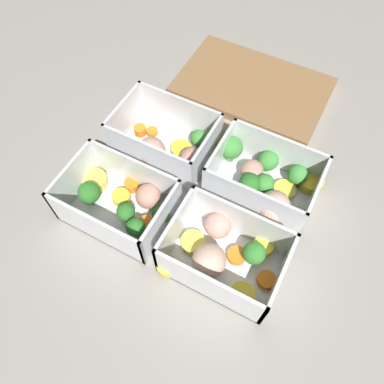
# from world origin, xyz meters

# --- Properties ---
(ground_plane) EXTENTS (4.00, 4.00, 0.00)m
(ground_plane) POSITION_xyz_m (0.00, 0.00, 0.00)
(ground_plane) COLOR gray
(container_near_left) EXTENTS (0.17, 0.12, 0.07)m
(container_near_left) POSITION_xyz_m (-0.09, -0.07, 0.03)
(container_near_left) COLOR white
(container_near_left) RESTS_ON ground_plane
(container_near_right) EXTENTS (0.17, 0.14, 0.07)m
(container_near_right) POSITION_xyz_m (0.09, -0.07, 0.03)
(container_near_right) COLOR white
(container_near_right) RESTS_ON ground_plane
(container_far_left) EXTENTS (0.17, 0.13, 0.07)m
(container_far_left) POSITION_xyz_m (-0.08, 0.06, 0.03)
(container_far_left) COLOR white
(container_far_left) RESTS_ON ground_plane
(container_far_right) EXTENTS (0.18, 0.14, 0.07)m
(container_far_right) POSITION_xyz_m (0.09, 0.07, 0.03)
(container_far_right) COLOR white
(container_far_right) RESTS_ON ground_plane
(cutting_board) EXTENTS (0.28, 0.18, 0.02)m
(cutting_board) POSITION_xyz_m (-0.01, 0.27, 0.01)
(cutting_board) COLOR olive
(cutting_board) RESTS_ON ground_plane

